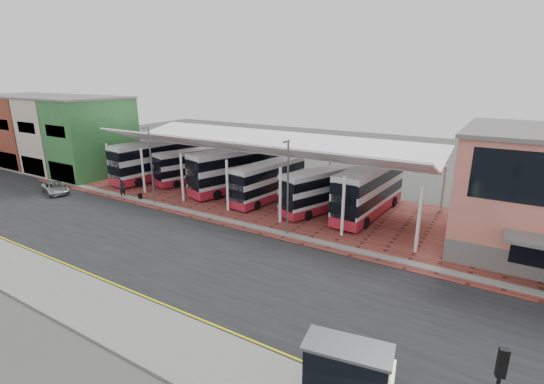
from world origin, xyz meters
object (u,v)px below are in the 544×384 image
at_px(bus_2, 237,170).
at_px(bus_shelter, 353,376).
at_px(bus_4, 324,190).
at_px(bus_5, 369,190).
at_px(bus_0, 157,160).
at_px(silver_car, 55,188).
at_px(bus_1, 194,166).
at_px(pedestrian, 122,188).
at_px(bus_3, 269,182).

relative_size(bus_2, bus_shelter, 3.28).
relative_size(bus_4, bus_shelter, 2.78).
distance_m(bus_4, bus_shelter, 24.82).
bearing_deg(bus_2, bus_4, 11.22).
bearing_deg(bus_5, bus_0, -173.96).
relative_size(bus_5, bus_shelter, 3.16).
distance_m(silver_car, bus_shelter, 41.44).
bearing_deg(bus_shelter, silver_car, 154.16).
xyz_separation_m(bus_1, bus_2, (6.99, -0.42, 0.39)).
xyz_separation_m(bus_2, bus_5, (15.57, 0.09, -0.07)).
relative_size(silver_car, pedestrian, 2.42).
bearing_deg(bus_3, bus_5, 14.38).
distance_m(bus_5, silver_car, 34.83).
bearing_deg(bus_3, silver_car, -147.12).
distance_m(bus_4, silver_car, 30.54).
bearing_deg(bus_0, pedestrian, -64.10).
height_order(bus_1, bus_2, bus_2).
bearing_deg(bus_shelter, pedestrian, 145.78).
bearing_deg(bus_0, bus_1, 22.89).
relative_size(bus_2, bus_4, 1.18).
distance_m(bus_0, silver_car, 11.99).
xyz_separation_m(silver_car, pedestrian, (7.80, 3.09, 0.35)).
height_order(bus_2, silver_car, bus_2).
relative_size(pedestrian, bus_shelter, 0.51).
distance_m(bus_1, bus_shelter, 37.88).
distance_m(bus_2, silver_car, 20.85).
bearing_deg(bus_2, bus_3, 3.08).
bearing_deg(bus_1, bus_5, 16.44).
height_order(bus_3, bus_5, bus_5).
bearing_deg(bus_5, bus_shelter, -69.38).
height_order(bus_0, silver_car, bus_0).
relative_size(bus_0, bus_3, 1.20).
xyz_separation_m(bus_1, bus_4, (18.41, -1.46, 0.03)).
bearing_deg(pedestrian, bus_2, -27.22).
relative_size(bus_1, pedestrian, 5.39).
relative_size(bus_4, pedestrian, 5.45).
height_order(bus_5, pedestrian, bus_5).
bearing_deg(silver_car, bus_4, -53.09).
xyz_separation_m(bus_1, bus_5, (22.56, -0.33, 0.33)).
bearing_deg(bus_5, bus_3, -169.42).
xyz_separation_m(bus_5, silver_car, (-32.73, -11.80, -1.77)).
xyz_separation_m(bus_0, bus_shelter, (34.65, -22.13, -0.64)).
relative_size(bus_0, pedestrian, 6.52).
distance_m(bus_0, bus_1, 5.24).
xyz_separation_m(bus_1, bus_3, (12.00, -1.61, 0.01)).
xyz_separation_m(bus_4, pedestrian, (-20.78, -7.59, -1.13)).
height_order(bus_1, pedestrian, bus_1).
xyz_separation_m(bus_3, bus_5, (10.56, 1.28, 0.32)).
bearing_deg(bus_4, bus_3, -158.49).
xyz_separation_m(bus_0, bus_5, (27.57, 1.13, -0.11)).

